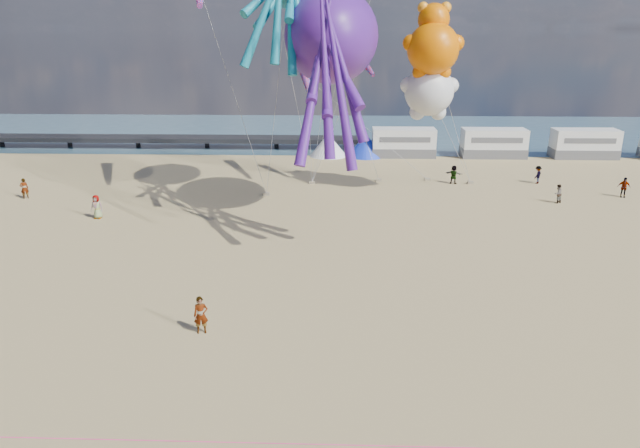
{
  "coord_description": "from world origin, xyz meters",
  "views": [
    {
      "loc": [
        -0.87,
        -20.33,
        12.94
      ],
      "look_at": [
        -1.75,
        6.0,
        3.9
      ],
      "focal_mm": 32.0,
      "sensor_mm": 36.0,
      "label": 1
    }
  ],
  "objects_px": {
    "beachgoer_3": "(624,187)",
    "standing_person": "(201,315)",
    "sandbag_d": "(427,179)",
    "kite_teddy_orange": "(433,49)",
    "beachgoer_4": "(454,175)",
    "sandbag_c": "(470,182)",
    "motorhome_2": "(585,144)",
    "beachgoer_2": "(538,175)",
    "kite_panda": "(429,91)",
    "motorhome_0": "(403,142)",
    "beachgoer_0": "(97,207)",
    "sandbag_b": "(379,180)",
    "sandbag_a": "(267,194)",
    "windsock_right": "(362,59)",
    "beachgoer_1": "(558,194)",
    "tent_white": "(328,145)",
    "tent_blue": "(366,145)",
    "beachgoer_5": "(24,188)",
    "sandbag_e": "(312,182)",
    "motorhome_1": "(494,143)",
    "kite_octopus_purple": "(331,36)",
    "windsock_mid": "(305,77)"
  },
  "relations": [
    {
      "from": "sandbag_b",
      "to": "tent_blue",
      "type": "bearing_deg",
      "value": 94.04
    },
    {
      "from": "kite_panda",
      "to": "beachgoer_3",
      "type": "bearing_deg",
      "value": 6.32
    },
    {
      "from": "sandbag_c",
      "to": "kite_panda",
      "type": "xyz_separation_m",
      "value": [
        -4.66,
        -3.57,
        8.27
      ]
    },
    {
      "from": "beachgoer_4",
      "to": "sandbag_c",
      "type": "relative_size",
      "value": 3.27
    },
    {
      "from": "beachgoer_3",
      "to": "standing_person",
      "type": "bearing_deg",
      "value": -126.7
    },
    {
      "from": "motorhome_2",
      "to": "beachgoer_3",
      "type": "xyz_separation_m",
      "value": [
        -2.82,
        -15.1,
        -0.67
      ]
    },
    {
      "from": "tent_blue",
      "to": "kite_octopus_purple",
      "type": "xyz_separation_m",
      "value": [
        -3.44,
        -20.84,
        11.29
      ]
    },
    {
      "from": "motorhome_2",
      "to": "sandbag_e",
      "type": "relative_size",
      "value": 13.2
    },
    {
      "from": "beachgoer_1",
      "to": "beachgoer_4",
      "type": "xyz_separation_m",
      "value": [
        -7.02,
        5.67,
        0.07
      ]
    },
    {
      "from": "beachgoer_5",
      "to": "tent_blue",
      "type": "bearing_deg",
      "value": 178.84
    },
    {
      "from": "beachgoer_4",
      "to": "sandbag_a",
      "type": "relative_size",
      "value": 3.27
    },
    {
      "from": "sandbag_e",
      "to": "sandbag_d",
      "type": "bearing_deg",
      "value": 7.64
    },
    {
      "from": "motorhome_1",
      "to": "beachgoer_1",
      "type": "bearing_deg",
      "value": -87.36
    },
    {
      "from": "sandbag_d",
      "to": "kite_teddy_orange",
      "type": "relative_size",
      "value": 0.08
    },
    {
      "from": "sandbag_d",
      "to": "sandbag_e",
      "type": "bearing_deg",
      "value": -172.36
    },
    {
      "from": "motorhome_2",
      "to": "motorhome_0",
      "type": "bearing_deg",
      "value": 180.0
    },
    {
      "from": "beachgoer_3",
      "to": "sandbag_a",
      "type": "height_order",
      "value": "beachgoer_3"
    },
    {
      "from": "motorhome_0",
      "to": "beachgoer_4",
      "type": "relative_size",
      "value": 4.03
    },
    {
      "from": "sandbag_d",
      "to": "windsock_mid",
      "type": "bearing_deg",
      "value": -176.13
    },
    {
      "from": "tent_blue",
      "to": "beachgoer_3",
      "type": "relative_size",
      "value": 2.41
    },
    {
      "from": "beachgoer_3",
      "to": "kite_teddy_orange",
      "type": "bearing_deg",
      "value": -163.13
    },
    {
      "from": "tent_blue",
      "to": "sandbag_d",
      "type": "relative_size",
      "value": 8.0
    },
    {
      "from": "kite_panda",
      "to": "motorhome_0",
      "type": "bearing_deg",
      "value": 97.85
    },
    {
      "from": "beachgoer_2",
      "to": "sandbag_d",
      "type": "distance_m",
      "value": 9.58
    },
    {
      "from": "beachgoer_1",
      "to": "kite_teddy_orange",
      "type": "distance_m",
      "value": 14.88
    },
    {
      "from": "beachgoer_1",
      "to": "tent_white",
      "type": "bearing_deg",
      "value": -74.8
    },
    {
      "from": "tent_blue",
      "to": "beachgoer_5",
      "type": "relative_size",
      "value": 2.39
    },
    {
      "from": "motorhome_0",
      "to": "sandbag_a",
      "type": "distance_m",
      "value": 20.12
    },
    {
      "from": "kite_panda",
      "to": "windsock_right",
      "type": "height_order",
      "value": "windsock_right"
    },
    {
      "from": "motorhome_2",
      "to": "windsock_right",
      "type": "relative_size",
      "value": 1.4
    },
    {
      "from": "motorhome_0",
      "to": "kite_teddy_orange",
      "type": "height_order",
      "value": "kite_teddy_orange"
    },
    {
      "from": "standing_person",
      "to": "kite_octopus_purple",
      "type": "relative_size",
      "value": 0.14
    },
    {
      "from": "standing_person",
      "to": "sandbag_e",
      "type": "distance_m",
      "value": 26.48
    },
    {
      "from": "beachgoer_0",
      "to": "sandbag_b",
      "type": "distance_m",
      "value": 23.75
    },
    {
      "from": "motorhome_2",
      "to": "beachgoer_4",
      "type": "xyz_separation_m",
      "value": [
        -15.74,
        -11.23,
        -0.68
      ]
    },
    {
      "from": "beachgoer_1",
      "to": "sandbag_e",
      "type": "xyz_separation_m",
      "value": [
        -19.46,
        5.25,
        -0.64
      ]
    },
    {
      "from": "beachgoer_4",
      "to": "windsock_right",
      "type": "xyz_separation_m",
      "value": [
        -8.34,
        -1.25,
        9.79
      ]
    },
    {
      "from": "beachgoer_4",
      "to": "sandbag_d",
      "type": "distance_m",
      "value": 2.44
    },
    {
      "from": "motorhome_1",
      "to": "sandbag_e",
      "type": "xyz_separation_m",
      "value": [
        -18.68,
        -11.65,
        -1.39
      ]
    },
    {
      "from": "beachgoer_4",
      "to": "sandbag_a",
      "type": "distance_m",
      "value": 16.59
    },
    {
      "from": "kite_octopus_purple",
      "to": "sandbag_a",
      "type": "bearing_deg",
      "value": 116.79
    },
    {
      "from": "tent_blue",
      "to": "standing_person",
      "type": "height_order",
      "value": "tent_blue"
    },
    {
      "from": "motorhome_2",
      "to": "sandbag_b",
      "type": "distance_m",
      "value": 24.71
    },
    {
      "from": "beachgoer_3",
      "to": "beachgoer_4",
      "type": "bearing_deg",
      "value": 178.62
    },
    {
      "from": "motorhome_2",
      "to": "sandbag_c",
      "type": "relative_size",
      "value": 13.2
    },
    {
      "from": "standing_person",
      "to": "sandbag_c",
      "type": "relative_size",
      "value": 3.49
    },
    {
      "from": "standing_person",
      "to": "sandbag_b",
      "type": "bearing_deg",
      "value": 57.78
    },
    {
      "from": "beachgoer_1",
      "to": "motorhome_0",
      "type": "bearing_deg",
      "value": -90.74
    },
    {
      "from": "beachgoer_2",
      "to": "sandbag_d",
      "type": "relative_size",
      "value": 3.14
    },
    {
      "from": "beachgoer_2",
      "to": "beachgoer_3",
      "type": "height_order",
      "value": "beachgoer_3"
    }
  ]
}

